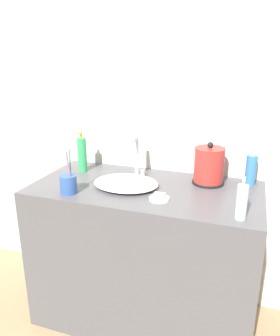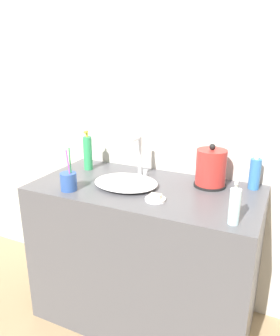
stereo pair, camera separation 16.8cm
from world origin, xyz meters
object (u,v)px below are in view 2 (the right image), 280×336
at_px(toothbrush_cup, 69,181).
at_px(lotion_bottle, 88,153).
at_px(faucet, 140,155).
at_px(shampoo_bottle, 235,206).
at_px(mouthwash_bottle, 255,173).
at_px(electric_kettle, 211,169).

bearing_deg(toothbrush_cup, lotion_bottle, 106.78).
height_order(toothbrush_cup, lotion_bottle, lotion_bottle).
height_order(faucet, shampoo_bottle, faucet).
xyz_separation_m(faucet, mouthwash_bottle, (0.60, 0.08, -0.04)).
bearing_deg(lotion_bottle, shampoo_bottle, -20.11).
bearing_deg(mouthwash_bottle, shampoo_bottle, -93.50).
bearing_deg(lotion_bottle, toothbrush_cup, -73.22).
distance_m(shampoo_bottle, mouthwash_bottle, 0.43).
xyz_separation_m(faucet, shampoo_bottle, (0.58, -0.34, -0.05)).
distance_m(faucet, lotion_bottle, 0.34).
height_order(lotion_bottle, shampoo_bottle, lotion_bottle).
height_order(toothbrush_cup, mouthwash_bottle, toothbrush_cup).
xyz_separation_m(toothbrush_cup, shampoo_bottle, (0.82, -0.01, 0.03)).
bearing_deg(shampoo_bottle, toothbrush_cup, 179.13).
bearing_deg(faucet, lotion_bottle, -178.30).
height_order(toothbrush_cup, shampoo_bottle, toothbrush_cup).
distance_m(toothbrush_cup, mouthwash_bottle, 0.94).
relative_size(toothbrush_cup, lotion_bottle, 0.95).
bearing_deg(electric_kettle, shampoo_bottle, -63.52).
bearing_deg(shampoo_bottle, lotion_bottle, 159.89).
relative_size(faucet, mouthwash_bottle, 1.16).
bearing_deg(toothbrush_cup, faucet, 54.26).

